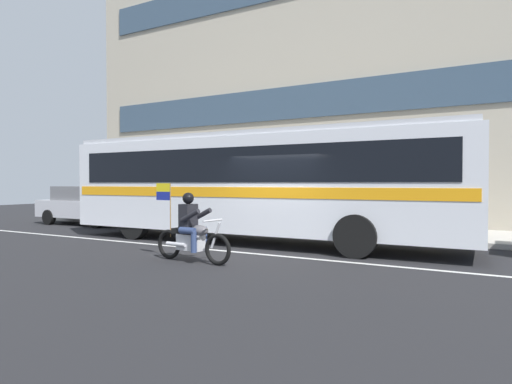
% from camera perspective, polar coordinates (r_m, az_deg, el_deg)
% --- Properties ---
extents(ground_plane, '(60.00, 60.00, 0.00)m').
position_cam_1_polar(ground_plane, '(11.38, 2.41, -7.81)').
color(ground_plane, black).
extents(sidewalk_curb, '(28.00, 3.80, 0.15)m').
position_cam_1_polar(sidewalk_curb, '(16.05, 10.68, -4.93)').
color(sidewalk_curb, '#B7B2A8').
rests_on(sidewalk_curb, ground_plane).
extents(lane_center_stripe, '(26.60, 0.14, 0.01)m').
position_cam_1_polar(lane_center_stripe, '(10.86, 0.97, -8.22)').
color(lane_center_stripe, silver).
rests_on(lane_center_stripe, ground_plane).
extents(office_building_facade, '(28.00, 0.89, 14.95)m').
position_cam_1_polar(office_building_facade, '(19.02, 13.08, 18.60)').
color(office_building_facade, '#B2A893').
rests_on(office_building_facade, ground_plane).
extents(transit_bus, '(12.22, 2.83, 3.22)m').
position_cam_1_polar(transit_bus, '(12.86, 0.03, 1.65)').
color(transit_bus, silver).
rests_on(transit_bus, ground_plane).
extents(motorcycle_with_rider, '(2.19, 0.64, 1.78)m').
position_cam_1_polar(motorcycle_with_rider, '(9.88, -8.51, -5.29)').
color(motorcycle_with_rider, black).
rests_on(motorcycle_with_rider, ground_plane).
extents(parked_hatchback_downstreet, '(4.75, 1.87, 1.64)m').
position_cam_1_polar(parked_hatchback_downstreet, '(19.88, -21.32, -1.58)').
color(parked_hatchback_downstreet, silver).
rests_on(parked_hatchback_downstreet, ground_plane).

